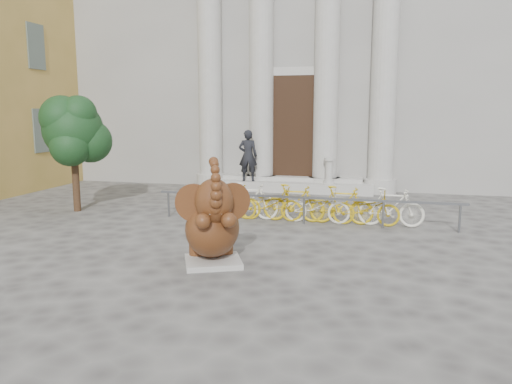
% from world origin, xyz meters
% --- Properties ---
extents(ground, '(80.00, 80.00, 0.00)m').
position_xyz_m(ground, '(0.00, 0.00, 0.00)').
color(ground, '#474442').
rests_on(ground, ground).
extents(classical_building, '(22.00, 10.70, 12.00)m').
position_xyz_m(classical_building, '(0.00, 14.93, 5.98)').
color(classical_building, gray).
rests_on(classical_building, ground).
extents(entrance_steps, '(6.00, 1.20, 0.36)m').
position_xyz_m(entrance_steps, '(0.00, 9.40, 0.18)').
color(entrance_steps, '#A8A59E').
rests_on(entrance_steps, ground).
extents(elephant_statue, '(1.43, 1.67, 2.10)m').
position_xyz_m(elephant_statue, '(0.12, 0.22, 0.76)').
color(elephant_statue, '#A8A59E').
rests_on(elephant_statue, ground).
extents(bike_rack, '(8.00, 0.53, 1.00)m').
position_xyz_m(bike_rack, '(1.28, 4.36, 0.50)').
color(bike_rack, slate).
rests_on(bike_rack, ground).
extents(tree, '(1.94, 1.76, 3.36)m').
position_xyz_m(tree, '(-5.42, 4.18, 2.34)').
color(tree, '#332114').
rests_on(tree, ground).
extents(pedestrian, '(0.74, 0.54, 1.88)m').
position_xyz_m(pedestrian, '(-1.53, 9.05, 1.30)').
color(pedestrian, black).
rests_on(pedestrian, entrance_steps).
extents(balustrade_post, '(0.37, 0.37, 0.91)m').
position_xyz_m(balustrade_post, '(1.43, 9.10, 0.78)').
color(balustrade_post, '#A8A59E').
rests_on(balustrade_post, entrance_steps).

